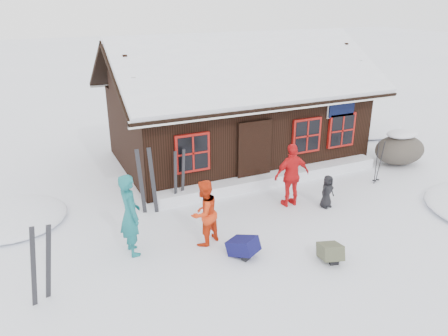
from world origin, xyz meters
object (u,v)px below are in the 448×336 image
at_px(backpack_blue, 243,249).
at_px(skier_crouched, 327,192).
at_px(skier_orange_right, 292,175).
at_px(backpack_olive, 330,254).
at_px(skier_teal, 130,215).
at_px(boulder, 400,149).
at_px(ski_pair_left, 41,265).
at_px(ski_poles, 378,163).
at_px(skier_orange_left, 204,213).

bearing_deg(backpack_blue, skier_crouched, -7.39).
bearing_deg(skier_orange_right, backpack_olive, 76.64).
xyz_separation_m(skier_teal, backpack_blue, (2.22, -1.21, -0.80)).
bearing_deg(boulder, ski_pair_left, -167.27).
height_order(ski_pair_left, backpack_blue, ski_pair_left).
xyz_separation_m(ski_poles, backpack_olive, (-4.08, -2.95, -0.51)).
bearing_deg(skier_crouched, boulder, 9.38).
height_order(skier_teal, skier_orange_left, skier_teal).
height_order(skier_teal, skier_orange_right, skier_teal).
bearing_deg(skier_orange_right, backpack_blue, 37.97).
bearing_deg(ski_pair_left, skier_crouched, -2.92).
distance_m(skier_teal, ski_pair_left, 2.17).
distance_m(skier_orange_right, boulder, 5.39).
xyz_separation_m(skier_teal, backpack_olive, (3.89, -2.20, -0.81)).
height_order(skier_crouched, boulder, boulder).
bearing_deg(backpack_blue, skier_orange_right, 8.09).
bearing_deg(skier_crouched, skier_orange_right, 135.40).
distance_m(skier_teal, backpack_blue, 2.65).
relative_size(skier_orange_right, boulder, 0.98).
xyz_separation_m(ski_poles, backpack_blue, (-5.75, -1.96, -0.50)).
distance_m(ski_pair_left, ski_poles, 10.06).
xyz_separation_m(skier_teal, skier_crouched, (5.47, 0.01, -0.49)).
bearing_deg(ski_poles, skier_teal, -174.61).
height_order(skier_orange_left, skier_orange_right, skier_orange_right).
xyz_separation_m(skier_orange_right, ski_poles, (3.34, 0.20, -0.24)).
height_order(skier_crouched, ski_poles, ski_poles).
bearing_deg(backpack_blue, skier_teal, 123.36).
relative_size(ski_pair_left, backpack_olive, 2.77).
height_order(skier_orange_right, ski_pair_left, skier_orange_right).
height_order(ski_pair_left, backpack_olive, ski_pair_left).
relative_size(skier_teal, backpack_blue, 3.07).
bearing_deg(ski_pair_left, backpack_blue, -13.95).
height_order(skier_teal, skier_crouched, skier_teal).
bearing_deg(boulder, backpack_olive, -146.79).
height_order(skier_teal, backpack_olive, skier_teal).
bearing_deg(ski_pair_left, skier_orange_right, 2.51).
distance_m(skier_teal, backpack_olive, 4.54).
height_order(skier_teal, ski_pair_left, skier_teal).
height_order(skier_teal, ski_poles, skier_teal).
relative_size(backpack_blue, backpack_olive, 1.07).
distance_m(boulder, backpack_olive, 7.18).
relative_size(skier_teal, boulder, 1.05).
relative_size(boulder, backpack_olive, 3.12).
relative_size(skier_teal, skier_crouched, 2.05).
relative_size(skier_crouched, backpack_olive, 1.60).
bearing_deg(skier_crouched, backpack_blue, -171.17).
xyz_separation_m(skier_crouched, backpack_olive, (-1.58, -2.21, -0.31)).
distance_m(skier_crouched, backpack_olive, 2.73).
distance_m(skier_teal, skier_crouched, 5.49).
relative_size(skier_orange_left, boulder, 0.87).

